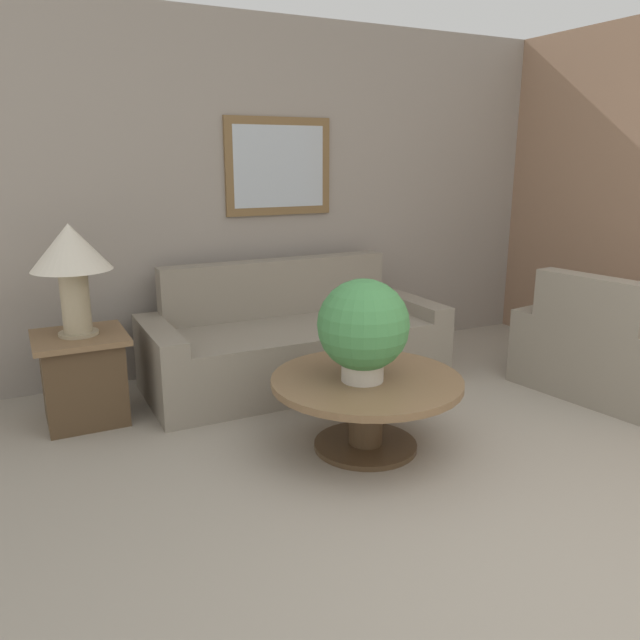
{
  "coord_description": "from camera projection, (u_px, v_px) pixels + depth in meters",
  "views": [
    {
      "loc": [
        -2.08,
        -1.11,
        1.6
      ],
      "look_at": [
        -0.34,
        2.33,
        0.59
      ],
      "focal_mm": 35.0,
      "sensor_mm": 36.0,
      "label": 1
    }
  ],
  "objects": [
    {
      "name": "armchair",
      "position": [
        614.0,
        353.0,
        4.35
      ],
      "size": [
        1.11,
        1.24,
        0.86
      ],
      "rotation": [
        0.0,
        0.0,
        1.72
      ],
      "color": "gray",
      "rests_on": "ground_plane"
    },
    {
      "name": "coffee_table",
      "position": [
        366.0,
        397.0,
        3.46
      ],
      "size": [
        1.06,
        1.06,
        0.42
      ],
      "color": "#4C3823",
      "rests_on": "ground_plane"
    },
    {
      "name": "couch_main",
      "position": [
        294.0,
        344.0,
        4.52
      ],
      "size": [
        2.13,
        0.87,
        0.86
      ],
      "color": "gray",
      "rests_on": "ground_plane"
    },
    {
      "name": "side_table",
      "position": [
        83.0,
        377.0,
        3.84
      ],
      "size": [
        0.54,
        0.54,
        0.55
      ],
      "color": "#4C3823",
      "rests_on": "ground_plane"
    },
    {
      "name": "wall_back",
      "position": [
        296.0,
        195.0,
        4.89
      ],
      "size": [
        6.43,
        0.09,
        2.6
      ],
      "color": "gray",
      "rests_on": "ground_plane"
    },
    {
      "name": "table_lamp",
      "position": [
        71.0,
        256.0,
        3.65
      ],
      "size": [
        0.47,
        0.47,
        0.67
      ],
      "color": "tan",
      "rests_on": "side_table"
    },
    {
      "name": "potted_plant_on_table",
      "position": [
        363.0,
        327.0,
        3.31
      ],
      "size": [
        0.5,
        0.5,
        0.56
      ],
      "color": "beige",
      "rests_on": "coffee_table"
    }
  ]
}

